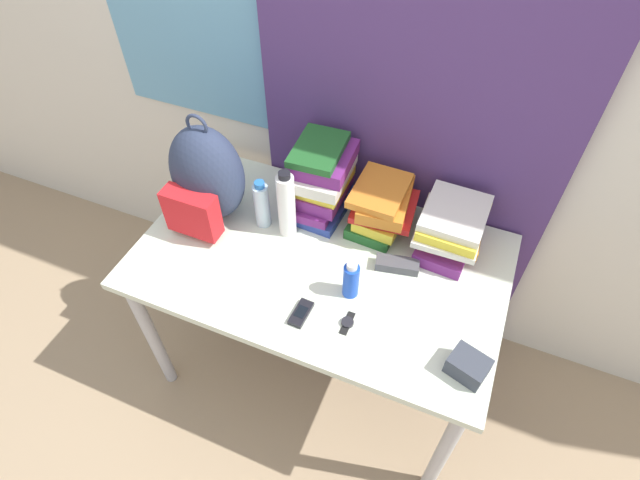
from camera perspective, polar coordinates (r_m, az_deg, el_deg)
ground_plane at (r=2.26m, az=-4.10°, el=-21.70°), size 12.00×12.00×0.00m
wall_back at (r=1.81m, az=6.01°, el=19.18°), size 6.00×0.06×2.50m
curtain_blue at (r=1.73m, az=10.90°, el=17.08°), size 1.11×0.04×2.50m
desk at (r=1.84m, az=0.00°, el=-3.86°), size 1.30×0.78×0.75m
backpack at (r=1.84m, az=-12.91°, el=6.98°), size 0.28×0.27×0.44m
book_stack_left at (r=1.85m, az=0.05°, el=6.94°), size 0.23×0.28×0.29m
book_stack_center at (r=1.83m, az=7.18°, el=3.83°), size 0.24×0.29×0.19m
book_stack_right at (r=1.81m, az=14.75°, el=1.35°), size 0.23×0.29×0.18m
water_bottle at (r=1.84m, az=-6.67°, el=4.03°), size 0.06×0.06×0.21m
sports_bottle at (r=1.77m, az=-3.86°, el=4.02°), size 0.06×0.06×0.29m
sunscreen_bottle at (r=1.63m, az=3.56°, el=-4.55°), size 0.05×0.05×0.16m
cell_phone at (r=1.63m, az=-2.18°, el=-8.35°), size 0.05×0.10×0.02m
sunglasses_case at (r=1.76m, az=8.81°, el=-2.81°), size 0.16×0.08×0.04m
camera_pouch at (r=1.57m, az=16.56°, el=-13.63°), size 0.13×0.12×0.07m
wristwatch at (r=1.62m, az=3.15°, el=-9.42°), size 0.04×0.09×0.01m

